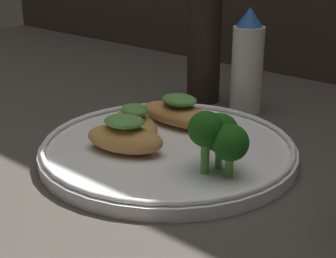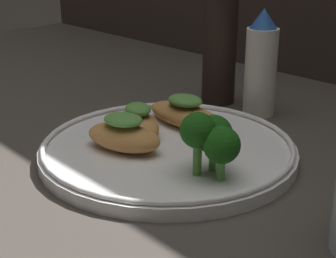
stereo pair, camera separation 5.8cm
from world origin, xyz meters
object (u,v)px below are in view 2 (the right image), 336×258
sauce_bottle (261,65)px  pepper_grinder (220,42)px  plate (168,149)px  broccoli_bunch (211,137)px

sauce_bottle → pepper_grinder: pepper_grinder is taller
plate → pepper_grinder: (-10.05, 19.62, 8.25)cm
plate → broccoli_bunch: broccoli_bunch is taller
broccoli_bunch → pepper_grinder: 28.72cm
broccoli_bunch → pepper_grinder: bearing=130.6°
broccoli_bunch → sauce_bottle: sauce_bottle is taller
sauce_bottle → broccoli_bunch: bearing=-63.4°
plate → pepper_grinder: 23.53cm
plate → sauce_bottle: bearing=96.9°
sauce_bottle → pepper_grinder: (-7.69, 0.00, 2.13)cm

